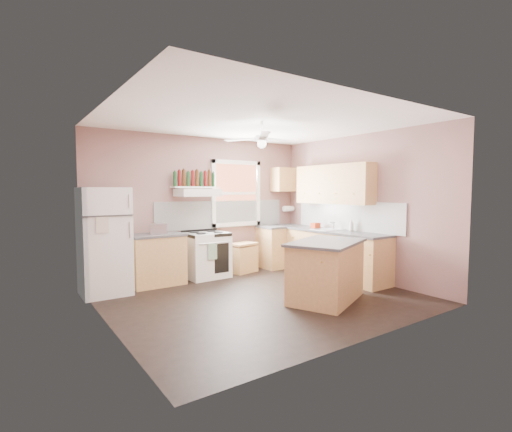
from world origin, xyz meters
TOP-DOWN VIEW (x-y plane):
  - floor at (0.00, 0.00)m, footprint 4.50×4.50m
  - ceiling at (0.00, 0.00)m, footprint 4.50×4.50m
  - wall_back at (0.00, 2.02)m, footprint 4.50×0.05m
  - wall_right at (2.27, 0.00)m, footprint 0.05×4.00m
  - wall_left at (-2.27, 0.00)m, footprint 0.05×4.00m
  - backsplash_back at (0.45, 1.99)m, footprint 2.90×0.03m
  - backsplash_right at (2.23, 0.30)m, footprint 0.03×2.60m
  - window_view at (0.75, 1.98)m, footprint 1.00×0.02m
  - window_frame at (0.75, 1.96)m, footprint 1.16×0.07m
  - refrigerator at (-1.95, 1.59)m, footprint 0.73×0.71m
  - base_cabinet_left at (-1.06, 1.70)m, footprint 0.90×0.60m
  - counter_left at (-1.06, 1.70)m, footprint 0.92×0.62m
  - toaster at (-1.02, 1.68)m, footprint 0.32×0.24m
  - stove at (-0.09, 1.70)m, footprint 0.80×0.66m
  - range_hood at (-0.23, 1.75)m, footprint 0.78×0.50m
  - bottle_shelf at (-0.23, 1.87)m, footprint 0.90×0.26m
  - cart at (0.73, 1.67)m, footprint 0.60×0.46m
  - base_cabinet_corner at (1.75, 1.70)m, footprint 1.00×0.60m
  - base_cabinet_right at (1.95, 0.30)m, footprint 0.60×2.20m
  - counter_corner at (1.75, 1.70)m, footprint 1.02×0.62m
  - counter_right at (1.94, 0.30)m, footprint 0.62×2.22m
  - sink at (1.94, 0.50)m, footprint 0.55×0.45m
  - faucet at (2.10, 0.50)m, footprint 0.03×0.03m
  - upper_cabinet_right at (2.08, 0.50)m, footprint 0.33×1.80m
  - upper_cabinet_corner at (1.95, 1.83)m, footprint 0.60×0.33m
  - paper_towel at (2.07, 1.86)m, footprint 0.26×0.12m
  - island at (0.74, -0.65)m, footprint 1.46×1.23m
  - island_top at (0.74, -0.65)m, footprint 1.56×1.33m
  - ceiling_fan_hub at (0.00, 0.00)m, footprint 0.20×0.20m
  - soap_bottle at (2.13, 0.08)m, footprint 0.12×0.12m
  - red_caddy at (2.00, 0.90)m, footprint 0.19×0.14m
  - wine_bottles at (-0.23, 1.87)m, footprint 0.86×0.06m

SIDE VIEW (x-z plane):
  - floor at x=0.00m, z-range 0.00..0.00m
  - cart at x=0.73m, z-range 0.00..0.53m
  - base_cabinet_left at x=-1.06m, z-range 0.00..0.86m
  - stove at x=-0.09m, z-range 0.00..0.86m
  - base_cabinet_corner at x=1.75m, z-range 0.00..0.86m
  - base_cabinet_right at x=1.95m, z-range 0.00..0.86m
  - island at x=0.74m, z-range 0.00..0.86m
  - refrigerator at x=-1.95m, z-range 0.00..1.71m
  - counter_left at x=-1.06m, z-range 0.86..0.90m
  - counter_corner at x=1.75m, z-range 0.86..0.90m
  - counter_right at x=1.94m, z-range 0.86..0.90m
  - island_top at x=0.74m, z-range 0.86..0.90m
  - sink at x=1.94m, z-range 0.88..0.91m
  - red_caddy at x=2.00m, z-range 0.90..1.00m
  - faucet at x=2.10m, z-range 0.90..1.04m
  - toaster at x=-1.02m, z-range 0.90..1.08m
  - soap_bottle at x=2.13m, z-range 0.90..1.12m
  - backsplash_back at x=0.45m, z-range 0.90..1.45m
  - backsplash_right at x=2.23m, z-range 0.90..1.45m
  - paper_towel at x=2.07m, z-range 1.19..1.31m
  - wall_back at x=0.00m, z-range 0.00..2.70m
  - wall_right at x=2.27m, z-range 0.00..2.70m
  - wall_left at x=-2.27m, z-range 0.00..2.70m
  - window_view at x=0.75m, z-range 1.00..2.20m
  - window_frame at x=0.75m, z-range 0.92..2.28m
  - range_hood at x=-0.23m, z-range 1.55..1.69m
  - bottle_shelf at x=-0.23m, z-range 1.71..1.73m
  - upper_cabinet_right at x=2.08m, z-range 1.40..2.16m
  - wine_bottles at x=-0.23m, z-range 1.72..2.03m
  - upper_cabinet_corner at x=1.95m, z-range 1.64..2.16m
  - ceiling_fan_hub at x=0.00m, z-range 2.41..2.49m
  - ceiling at x=0.00m, z-range 2.70..2.70m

